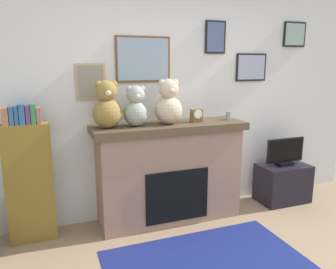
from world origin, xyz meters
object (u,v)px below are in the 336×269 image
(television, at_px, (285,153))
(teddy_bear_cream, at_px, (136,108))
(fireplace, at_px, (169,172))
(tv_stand, at_px, (283,183))
(candle_jar, at_px, (228,116))
(mantel_clock, at_px, (196,116))
(teddy_bear_tan, at_px, (169,104))
(bookshelf, at_px, (29,179))
(teddy_bear_grey, at_px, (107,107))

(television, bearing_deg, teddy_bear_cream, 178.73)
(fireplace, distance_m, tv_stand, 1.56)
(television, distance_m, candle_jar, 0.95)
(candle_jar, bearing_deg, television, -3.01)
(mantel_clock, height_order, teddy_bear_tan, teddy_bear_tan)
(fireplace, xyz_separation_m, tv_stand, (1.52, -0.06, -0.32))
(bookshelf, distance_m, teddy_bear_grey, 1.02)
(teddy_bear_tan, bearing_deg, tv_stand, -1.51)
(candle_jar, relative_size, teddy_bear_cream, 0.23)
(teddy_bear_grey, height_order, teddy_bear_tan, teddy_bear_tan)
(fireplace, bearing_deg, teddy_bear_cream, -177.20)
(bookshelf, xyz_separation_m, candle_jar, (2.15, -0.06, 0.51))
(candle_jar, bearing_deg, bookshelf, 178.43)
(tv_stand, height_order, teddy_bear_tan, teddy_bear_tan)
(candle_jar, height_order, teddy_bear_grey, teddy_bear_grey)
(tv_stand, relative_size, candle_jar, 6.56)
(mantel_clock, bearing_deg, tv_stand, -1.86)
(candle_jar, xyz_separation_m, teddy_bear_cream, (-1.09, -0.00, 0.14))
(bookshelf, xyz_separation_m, teddy_bear_tan, (1.41, -0.06, 0.67))
(tv_stand, relative_size, teddy_bear_grey, 1.32)
(fireplace, height_order, teddy_bear_cream, teddy_bear_cream)
(candle_jar, bearing_deg, teddy_bear_grey, -179.98)
(mantel_clock, bearing_deg, teddy_bear_tan, 179.81)
(mantel_clock, relative_size, teddy_bear_cream, 0.34)
(bookshelf, height_order, teddy_bear_tan, teddy_bear_tan)
(bookshelf, xyz_separation_m, television, (2.95, -0.10, 0.00))
(candle_jar, distance_m, teddy_bear_grey, 1.39)
(tv_stand, bearing_deg, bookshelf, 178.06)
(fireplace, bearing_deg, candle_jar, -1.42)
(bookshelf, xyz_separation_m, tv_stand, (2.95, -0.10, -0.40))
(fireplace, distance_m, teddy_bear_tan, 0.76)
(fireplace, distance_m, bookshelf, 1.43)
(fireplace, distance_m, teddy_bear_cream, 0.82)
(fireplace, relative_size, teddy_bear_cream, 4.03)
(tv_stand, height_order, television, television)
(candle_jar, relative_size, teddy_bear_tan, 0.20)
(tv_stand, xyz_separation_m, teddy_bear_grey, (-2.19, 0.04, 1.07))
(television, relative_size, candle_jar, 5.54)
(candle_jar, bearing_deg, teddy_bear_cream, -179.97)
(fireplace, height_order, tv_stand, fireplace)
(fireplace, relative_size, teddy_bear_grey, 3.54)
(teddy_bear_grey, bearing_deg, teddy_bear_cream, 0.01)
(fireplace, height_order, candle_jar, candle_jar)
(fireplace, height_order, mantel_clock, mantel_clock)
(tv_stand, xyz_separation_m, mantel_clock, (-1.21, 0.04, 0.93))
(tv_stand, relative_size, teddy_bear_tan, 1.31)
(tv_stand, distance_m, teddy_bear_tan, 1.88)
(mantel_clock, distance_m, teddy_bear_cream, 0.69)
(television, bearing_deg, mantel_clock, 178.07)
(teddy_bear_grey, xyz_separation_m, teddy_bear_cream, (0.29, 0.00, -0.03))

